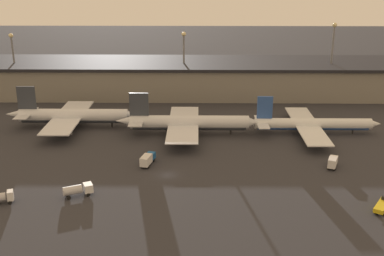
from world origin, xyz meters
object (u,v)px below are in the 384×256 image
service_vehicle_0 (333,162)px  service_vehicle_1 (147,159)px  airplane_2 (311,124)px  service_vehicle_4 (3,197)px  airplane_0 (72,116)px  airplane_1 (188,123)px  service_vehicle_3 (382,205)px  service_vehicle_2 (78,190)px

service_vehicle_0 → service_vehicle_1: size_ratio=0.81×
airplane_2 → service_vehicle_4: (-79.92, -47.76, -1.52)m
airplane_0 → airplane_1: size_ratio=0.96×
service_vehicle_3 → service_vehicle_4: (-84.89, 1.94, 0.42)m
airplane_0 → service_vehicle_0: airplane_0 is taller
airplane_0 → service_vehicle_3: bearing=-34.1°
service_vehicle_1 → service_vehicle_4: (-30.54, -22.04, -0.13)m
airplane_2 → service_vehicle_0: size_ratio=7.13×
service_vehicle_2 → service_vehicle_4: bearing=168.8°
airplane_2 → service_vehicle_4: bearing=-149.4°
service_vehicle_2 → service_vehicle_4: service_vehicle_4 is taller
airplane_2 → service_vehicle_0: airplane_2 is taller
service_vehicle_1 → service_vehicle_2: (-14.45, -18.26, -0.08)m
service_vehicle_1 → service_vehicle_0: bearing=-78.0°
airplane_1 → airplane_2: 39.07m
service_vehicle_0 → service_vehicle_1: (-49.36, 1.15, 0.02)m
service_vehicle_1 → service_vehicle_2: service_vehicle_1 is taller
service_vehicle_3 → airplane_0: bearing=90.2°
airplane_0 → airplane_1: bearing=-10.1°
airplane_1 → service_vehicle_3: bearing=-48.0°
service_vehicle_1 → service_vehicle_4: size_ratio=1.50×
airplane_0 → airplane_2: bearing=-4.2°
service_vehicle_1 → service_vehicle_4: bearing=139.1°
airplane_0 → airplane_2: airplane_0 is taller
service_vehicle_0 → service_vehicle_2: size_ratio=0.86×
service_vehicle_0 → service_vehicle_2: bearing=126.8°
airplane_2 → service_vehicle_1: (-49.38, -25.72, -1.39)m
service_vehicle_4 → airplane_0: bearing=68.9°
service_vehicle_2 → service_vehicle_3: bearing=-29.2°
airplane_0 → service_vehicle_0: 83.73m
service_vehicle_3 → airplane_1: bearing=76.3°
airplane_1 → service_vehicle_4: airplane_1 is taller
service_vehicle_2 → service_vehicle_1: bearing=27.2°
service_vehicle_0 → service_vehicle_4: size_ratio=1.23×
airplane_1 → service_vehicle_3: (44.01, -48.49, -2.64)m
service_vehicle_0 → service_vehicle_4: service_vehicle_0 is taller
service_vehicle_1 → service_vehicle_3: 59.40m
service_vehicle_1 → airplane_1: bearing=-9.6°
airplane_2 → service_vehicle_2: (-63.83, -43.98, -1.46)m
airplane_2 → service_vehicle_2: 77.53m
airplane_1 → airplane_0: bearing=169.9°
service_vehicle_0 → service_vehicle_3: bearing=-145.9°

